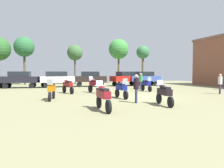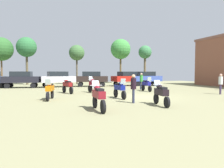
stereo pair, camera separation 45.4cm
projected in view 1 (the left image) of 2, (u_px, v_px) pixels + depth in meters
ground_plane at (141, 97)px, 16.32m from camera, size 44.00×52.00×0.02m
motorcycle_2 at (52, 90)px, 14.39m from camera, size 0.72×2.16×1.46m
motorcycle_4 at (68, 85)px, 18.94m from camera, size 0.88×2.20×1.48m
motorcycle_5 at (94, 85)px, 19.36m from camera, size 0.84×2.11×1.51m
motorcycle_6 at (146, 84)px, 21.11m from camera, size 0.62×2.09×1.44m
motorcycle_7 at (103, 96)px, 10.43m from camera, size 0.62×2.26×1.48m
motorcycle_8 at (121, 89)px, 15.33m from camera, size 0.62×2.10×1.46m
motorcycle_10 at (164, 93)px, 12.05m from camera, size 0.64×2.15×1.44m
car_1 at (126, 77)px, 29.56m from camera, size 4.58×2.65×2.00m
car_2 at (20, 78)px, 25.50m from camera, size 4.47×2.26×2.00m
car_3 at (56, 78)px, 26.77m from camera, size 4.56×2.57×2.00m
car_4 at (90, 78)px, 28.14m from camera, size 4.57×2.63×2.00m
car_5 at (144, 77)px, 30.01m from camera, size 4.43×2.13×2.00m
person_1 at (136, 86)px, 13.01m from camera, size 0.43×0.43×1.77m
person_2 at (220, 82)px, 18.32m from camera, size 0.48×0.48×1.77m
person_3 at (141, 80)px, 23.12m from camera, size 0.47×0.47×1.82m
tree_1 at (24, 47)px, 31.67m from camera, size 3.01×3.01×7.24m
tree_2 at (143, 53)px, 37.84m from camera, size 2.35×2.35×6.70m
tree_4 at (75, 53)px, 33.38m from camera, size 2.48×2.48×6.25m
tree_5 at (119, 49)px, 36.61m from camera, size 3.47×3.47×7.68m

